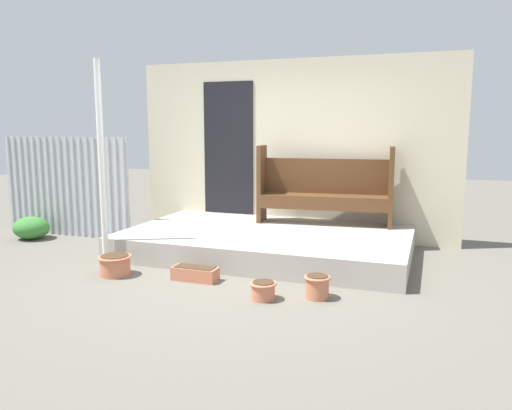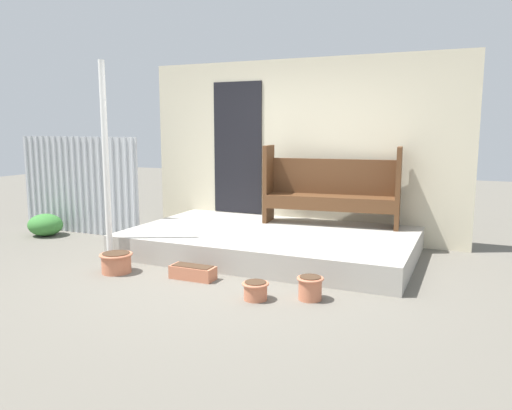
% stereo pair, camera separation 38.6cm
% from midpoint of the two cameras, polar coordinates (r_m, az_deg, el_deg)
% --- Properties ---
extents(ground_plane, '(24.00, 24.00, 0.00)m').
position_cam_midpoint_polar(ground_plane, '(5.57, -0.96, -8.08)').
color(ground_plane, '#666056').
extents(porch_slab, '(3.60, 2.17, 0.30)m').
position_cam_midpoint_polar(porch_slab, '(6.49, 3.41, -4.29)').
color(porch_slab, '#A8A399').
rests_on(porch_slab, ground_plane).
extents(house_wall, '(4.80, 0.08, 2.60)m').
position_cam_midpoint_polar(house_wall, '(7.40, 6.21, 6.31)').
color(house_wall, beige).
rests_on(house_wall, ground_plane).
extents(fence_corrugated, '(2.21, 0.05, 1.49)m').
position_cam_midpoint_polar(fence_corrugated, '(8.07, -18.33, 2.15)').
color(fence_corrugated, '#ADB2B7').
rests_on(fence_corrugated, ground_plane).
extents(support_post, '(0.07, 0.07, 2.39)m').
position_cam_midpoint_polar(support_post, '(6.13, -15.06, 4.56)').
color(support_post, white).
rests_on(support_post, ground_plane).
extents(bench, '(1.86, 0.59, 1.08)m').
position_cam_midpoint_polar(bench, '(6.94, 10.18, 2.03)').
color(bench, '#54331C').
rests_on(bench, porch_slab).
extents(flower_pot_left, '(0.37, 0.37, 0.23)m').
position_cam_midpoint_polar(flower_pot_left, '(5.82, -13.85, -6.33)').
color(flower_pot_left, '#C67251').
rests_on(flower_pot_left, ground_plane).
extents(flower_pot_middle, '(0.26, 0.26, 0.18)m').
position_cam_midpoint_polar(flower_pot_middle, '(4.81, 2.28, -9.66)').
color(flower_pot_middle, '#C67251').
rests_on(flower_pot_middle, ground_plane).
extents(flower_pot_right, '(0.26, 0.26, 0.23)m').
position_cam_midpoint_polar(flower_pot_right, '(4.85, 8.52, -9.26)').
color(flower_pot_right, '#C67251').
rests_on(flower_pot_right, ground_plane).
extents(planter_box_rect, '(0.50, 0.20, 0.15)m').
position_cam_midpoint_polar(planter_box_rect, '(5.46, -5.21, -7.68)').
color(planter_box_rect, '#C67251').
rests_on(planter_box_rect, ground_plane).
extents(shrub_by_fence, '(0.53, 0.48, 0.33)m').
position_cam_midpoint_polar(shrub_by_fence, '(8.10, -21.69, -2.13)').
color(shrub_by_fence, '#387A33').
rests_on(shrub_by_fence, ground_plane).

